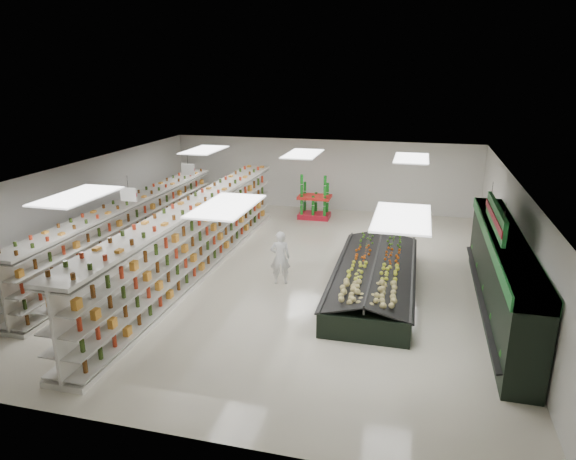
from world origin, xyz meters
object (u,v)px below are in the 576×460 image
(gondola_left, at_px, (132,232))
(produce_island, at_px, (374,276))
(shopper_background, at_px, (214,220))
(shopper_main, at_px, (280,258))
(soda_endcap, at_px, (315,199))
(gondola_center, at_px, (195,241))

(gondola_left, distance_m, produce_island, 8.34)
(shopper_background, bearing_deg, shopper_main, -113.67)
(produce_island, bearing_deg, soda_endcap, 114.57)
(produce_island, xyz_separation_m, shopper_main, (-2.79, -0.21, 0.39))
(shopper_main, bearing_deg, gondola_center, -20.19)
(gondola_left, bearing_deg, soda_endcap, 51.22)
(gondola_center, height_order, shopper_main, gondola_center)
(gondola_left, bearing_deg, produce_island, -5.28)
(shopper_main, bearing_deg, shopper_background, -59.64)
(produce_island, distance_m, shopper_main, 2.83)
(produce_island, relative_size, soda_endcap, 3.62)
(produce_island, relative_size, shopper_main, 3.91)
(gondola_left, bearing_deg, gondola_center, -15.61)
(soda_endcap, height_order, shopper_main, soda_endcap)
(gondola_center, distance_m, shopper_main, 2.84)
(gondola_center, distance_m, shopper_background, 3.22)
(gondola_left, height_order, shopper_background, gondola_left)
(soda_endcap, relative_size, shopper_main, 1.08)
(produce_island, bearing_deg, gondola_left, 174.88)
(gondola_center, height_order, soda_endcap, gondola_center)
(soda_endcap, height_order, shopper_background, soda_endcap)
(gondola_center, bearing_deg, gondola_left, 164.67)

